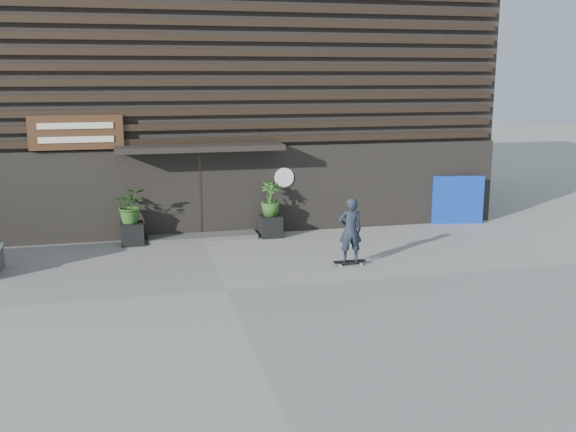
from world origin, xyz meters
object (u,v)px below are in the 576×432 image
object	(u,v)px
planter_pot_left	(132,234)
blue_tarp	(458,200)
skateboarder	(350,230)
planter_pot_right	(271,226)

from	to	relation	value
planter_pot_left	blue_tarp	world-z (taller)	blue_tarp
skateboarder	planter_pot_right	bearing A→B (deg)	111.37
planter_pot_left	planter_pot_right	bearing A→B (deg)	0.00
planter_pot_left	skateboarder	bearing A→B (deg)	-32.43
skateboarder	planter_pot_left	bearing A→B (deg)	147.57
planter_pot_right	skateboarder	size ratio (longest dim) A/B	0.37
planter_pot_right	blue_tarp	bearing A→B (deg)	2.90
blue_tarp	planter_pot_right	bearing A→B (deg)	-166.27
planter_pot_left	skateboarder	size ratio (longest dim) A/B	0.37
planter_pot_right	skateboarder	world-z (taller)	skateboarder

